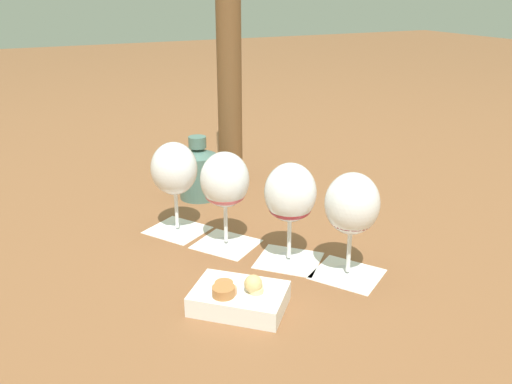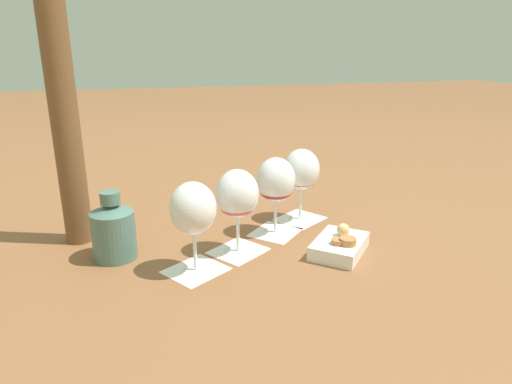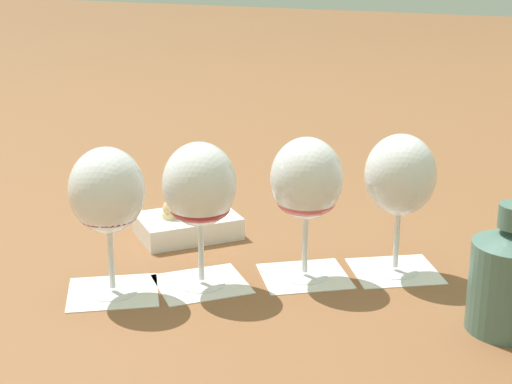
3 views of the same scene
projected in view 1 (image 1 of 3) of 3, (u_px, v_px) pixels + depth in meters
The scene contains 12 objects.
ground_plane at pixel (256, 251), 1.05m from camera, with size 8.00×8.00×0.00m, color brown.
tasting_card_0 at pixel (178, 230), 1.14m from camera, with size 0.15×0.15×0.00m.
tasting_card_1 at pixel (226, 244), 1.08m from camera, with size 0.15×0.15×0.00m.
tasting_card_2 at pixel (289, 260), 1.01m from camera, with size 0.15×0.15×0.00m.
tasting_card_3 at pixel (347, 274), 0.96m from camera, with size 0.15×0.15×0.00m.
wine_glass_0 at pixel (174, 172), 1.09m from camera, with size 0.09×0.09×0.19m.
wine_glass_1 at pixel (225, 183), 1.03m from camera, with size 0.09×0.09×0.19m.
wine_glass_2 at pixel (290, 196), 0.97m from camera, with size 0.09×0.09×0.19m.
wine_glass_3 at pixel (352, 208), 0.92m from camera, with size 0.09×0.09×0.19m.
ceramic_vase at pixel (198, 171), 1.29m from camera, with size 0.09×0.09×0.15m.
snack_dish at pixel (239, 297), 0.86m from camera, with size 0.17×0.17×0.06m.
umbrella_pole at pixel (228, 2), 1.27m from camera, with size 0.06×0.06×0.89m.
Camera 1 is at (0.84, -0.40, 0.48)m, focal length 38.00 mm.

